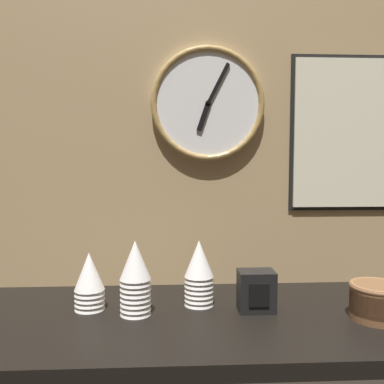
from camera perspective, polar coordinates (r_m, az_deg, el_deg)
ground_plane at (r=113.93cm, az=-1.40°, el=-17.57°), size 160.00×56.00×4.00cm
wall_tiled_back at (r=132.60cm, az=-1.77°, el=9.55°), size 160.00×3.00×105.00cm
cup_stack_center at (r=109.94cm, az=-7.98°, el=-11.87°), size 8.25×8.25×19.82cm
cup_stack_center_left at (r=116.88cm, az=-14.21°, el=-12.01°), size 8.25×8.25×15.76cm
cup_stack_center_right at (r=116.30cm, az=0.99°, el=-11.26°), size 8.25×8.25×18.47cm
bowl_stack_far_right at (r=117.91cm, az=24.53°, el=-13.65°), size 13.80×13.80×9.22cm
wall_clock at (r=130.75cm, az=2.24°, el=12.28°), size 36.03×2.70×36.03cm
menu_board at (r=142.73cm, az=21.41°, el=7.65°), size 40.04×1.32×50.11cm
napkin_dispenser at (r=114.41cm, az=9.02°, el=-13.54°), size 9.80×7.46×10.98cm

